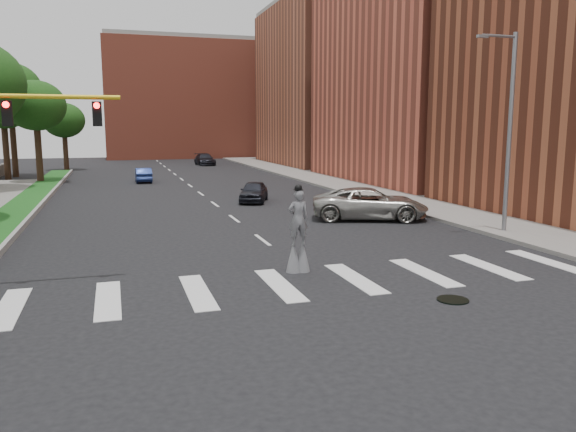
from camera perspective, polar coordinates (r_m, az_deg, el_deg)
The scene contains 18 objects.
ground_plane at distance 17.24m, azimuth 4.23°, elevation -7.53°, with size 160.00×160.00×0.00m, color black.
grass_median at distance 36.08m, azimuth -25.74°, elevation 0.54°, with size 2.00×60.00×0.25m, color #154B17.
median_curb at distance 35.94m, azimuth -24.09°, elevation 0.64°, with size 0.20×60.00×0.28m, color gray.
sidewalk_right at distance 44.70m, azimuth 7.41°, elevation 2.80°, with size 5.00×90.00×0.18m, color slate.
manhole at distance 16.89m, azimuth 16.40°, elevation -8.17°, with size 0.90×0.90×0.04m, color black.
building_mid at distance 53.82m, azimuth 14.97°, elevation 16.34°, with size 16.00×22.00×24.00m, color #C4563D.
building_far at distance 75.00m, azimuth 4.86°, elevation 12.94°, with size 16.00×22.00×20.00m, color #AC5A3F.
building_backdrop at distance 94.22m, azimuth -10.12°, elevation 11.43°, with size 26.00×14.00×18.00m, color #C4563D.
streetlight at distance 27.30m, azimuth 21.47°, elevation 8.41°, with size 2.05×0.20×9.00m.
stilt_performer at distance 19.06m, azimuth 1.03°, elevation -2.06°, with size 0.84×0.53×3.01m.
suv_crossing at distance 30.27m, azimuth 8.33°, elevation 1.25°, with size 2.82×6.11×1.70m, color #AAA8A0.
car_near at distance 37.04m, azimuth -3.50°, elevation 2.50°, with size 1.61×4.01×1.37m, color black.
car_mid at distance 51.86m, azimuth -14.49°, elevation 4.06°, with size 1.35×3.89×1.28m, color navy.
car_far at distance 73.37m, azimuth -8.45°, elevation 5.71°, with size 2.04×5.01×1.46m, color black.
tree_5 at distance 61.50m, azimuth -26.44°, elevation 11.45°, with size 5.92×5.92×11.03m.
tree_6 at distance 53.28m, azimuth -24.27°, elevation 10.14°, with size 5.03×5.03×8.83m.
tree_7 at distance 68.39m, azimuth -21.82°, elevation 8.97°, with size 4.58×4.58×7.56m.
tree_8 at distance 58.35m, azimuth -27.02°, elevation 10.16°, with size 5.52×5.52×9.41m.
Camera 1 is at (-6.11, -15.35, 4.92)m, focal length 35.00 mm.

